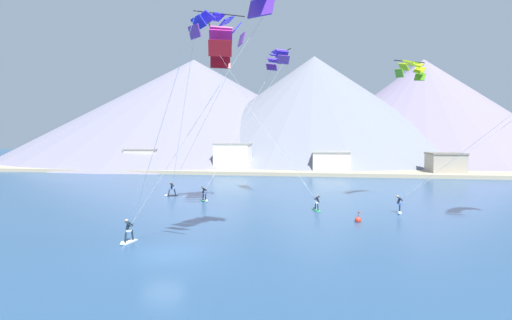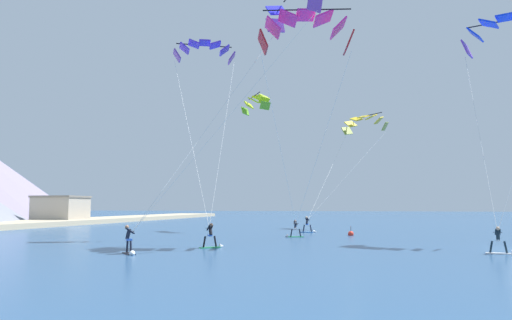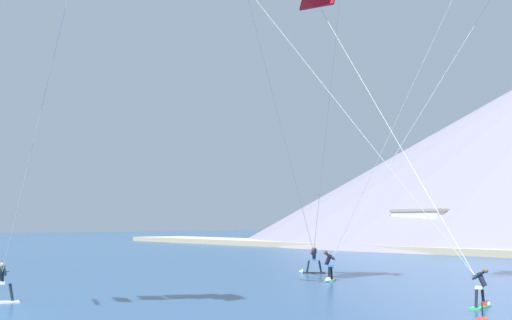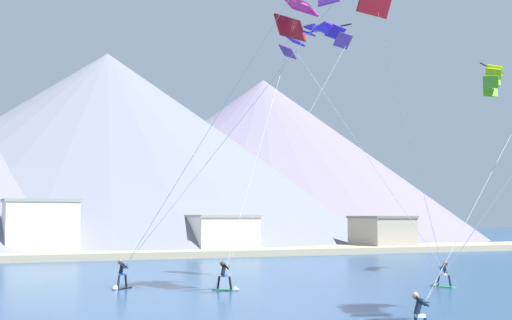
{
  "view_description": "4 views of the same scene",
  "coord_description": "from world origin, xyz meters",
  "px_view_note": "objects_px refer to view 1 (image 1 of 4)",
  "views": [
    {
      "loc": [
        9.71,
        -23.15,
        7.36
      ],
      "look_at": [
        3.19,
        15.83,
        5.11
      ],
      "focal_mm": 28.0,
      "sensor_mm": 36.0,
      "label": 1
    },
    {
      "loc": [
        -36.7,
        9.6,
        2.96
      ],
      "look_at": [
        -3.22,
        17.76,
        6.07
      ],
      "focal_mm": 35.0,
      "sensor_mm": 36.0,
      "label": 2
    },
    {
      "loc": [
        26.59,
        -6.57,
        3.33
      ],
      "look_at": [
        -3.39,
        15.46,
        6.58
      ],
      "focal_mm": 50.0,
      "sensor_mm": 36.0,
      "label": 3
    },
    {
      "loc": [
        -19.4,
        -18.23,
        4.31
      ],
      "look_at": [
        -3.21,
        17.54,
        7.43
      ],
      "focal_mm": 50.0,
      "sensor_mm": 36.0,
      "label": 4
    }
  ],
  "objects_px": {
    "parafoil_kite_mid_center": "(277,58)",
    "kitesurfer_far_left": "(170,191)",
    "kitesurfer_far_right": "(316,206)",
    "parafoil_kite_far_right": "(221,44)",
    "parafoil_kite_far_left": "(217,27)",
    "race_marker_buoy": "(358,220)",
    "kitesurfer_mid_center": "(205,197)",
    "parafoil_kite_distant_high_outer": "(412,68)",
    "kitesurfer_near_lead": "(399,208)",
    "kitesurfer_near_trail": "(127,236)"
  },
  "relations": [
    {
      "from": "kitesurfer_mid_center",
      "to": "kitesurfer_far_right",
      "type": "relative_size",
      "value": 1.01
    },
    {
      "from": "kitesurfer_mid_center",
      "to": "parafoil_kite_distant_high_outer",
      "type": "xyz_separation_m",
      "value": [
        22.89,
        2.47,
        14.4
      ]
    },
    {
      "from": "kitesurfer_far_right",
      "to": "parafoil_kite_distant_high_outer",
      "type": "height_order",
      "value": "parafoil_kite_distant_high_outer"
    },
    {
      "from": "kitesurfer_near_lead",
      "to": "parafoil_kite_far_left",
      "type": "xyz_separation_m",
      "value": [
        -17.77,
        -1.14,
        17.7
      ]
    },
    {
      "from": "kitesurfer_near_lead",
      "to": "kitesurfer_far_right",
      "type": "relative_size",
      "value": 1.02
    },
    {
      "from": "parafoil_kite_far_left",
      "to": "race_marker_buoy",
      "type": "height_order",
      "value": "parafoil_kite_far_left"
    },
    {
      "from": "kitesurfer_near_lead",
      "to": "kitesurfer_mid_center",
      "type": "height_order",
      "value": "kitesurfer_near_lead"
    },
    {
      "from": "kitesurfer_near_lead",
      "to": "kitesurfer_far_right",
      "type": "xyz_separation_m",
      "value": [
        -7.96,
        0.4,
        -0.12
      ]
    },
    {
      "from": "parafoil_kite_far_left",
      "to": "parafoil_kite_far_right",
      "type": "height_order",
      "value": "parafoil_kite_far_left"
    },
    {
      "from": "parafoil_kite_mid_center",
      "to": "kitesurfer_far_left",
      "type": "bearing_deg",
      "value": -179.25
    },
    {
      "from": "kitesurfer_near_lead",
      "to": "kitesurfer_far_left",
      "type": "relative_size",
      "value": 0.99
    },
    {
      "from": "race_marker_buoy",
      "to": "parafoil_kite_far_right",
      "type": "bearing_deg",
      "value": 169.2
    },
    {
      "from": "kitesurfer_far_right",
      "to": "race_marker_buoy",
      "type": "xyz_separation_m",
      "value": [
        3.68,
        -5.05,
        -0.3
      ]
    },
    {
      "from": "parafoil_kite_mid_center",
      "to": "race_marker_buoy",
      "type": "xyz_separation_m",
      "value": [
        8.5,
        -12.12,
        -16.53
      ]
    },
    {
      "from": "parafoil_kite_mid_center",
      "to": "parafoil_kite_distant_high_outer",
      "type": "bearing_deg",
      "value": -4.22
    },
    {
      "from": "kitesurfer_far_right",
      "to": "kitesurfer_far_left",
      "type": "bearing_deg",
      "value": 159.3
    },
    {
      "from": "kitesurfer_mid_center",
      "to": "parafoil_kite_distant_high_outer",
      "type": "relative_size",
      "value": 0.43
    },
    {
      "from": "parafoil_kite_far_left",
      "to": "parafoil_kite_distant_high_outer",
      "type": "bearing_deg",
      "value": 20.62
    },
    {
      "from": "kitesurfer_near_lead",
      "to": "kitesurfer_mid_center",
      "type": "relative_size",
      "value": 1.01
    },
    {
      "from": "parafoil_kite_far_left",
      "to": "parafoil_kite_mid_center",
      "type": "bearing_deg",
      "value": 59.92
    },
    {
      "from": "race_marker_buoy",
      "to": "parafoil_kite_distant_high_outer",
      "type": "bearing_deg",
      "value": 59.61
    },
    {
      "from": "parafoil_kite_far_left",
      "to": "kitesurfer_near_lead",
      "type": "bearing_deg",
      "value": 3.67
    },
    {
      "from": "kitesurfer_mid_center",
      "to": "parafoil_kite_mid_center",
      "type": "relative_size",
      "value": 0.11
    },
    {
      "from": "parafoil_kite_mid_center",
      "to": "parafoil_kite_far_right",
      "type": "bearing_deg",
      "value": -114.23
    },
    {
      "from": "parafoil_kite_far_right",
      "to": "race_marker_buoy",
      "type": "height_order",
      "value": "parafoil_kite_far_right"
    },
    {
      "from": "race_marker_buoy",
      "to": "parafoil_kite_mid_center",
      "type": "bearing_deg",
      "value": 125.05
    },
    {
      "from": "kitesurfer_near_trail",
      "to": "parafoil_kite_mid_center",
      "type": "bearing_deg",
      "value": 70.01
    },
    {
      "from": "kitesurfer_far_right",
      "to": "parafoil_kite_distant_high_outer",
      "type": "xyz_separation_m",
      "value": [
        10.14,
        5.97,
        14.51
      ]
    },
    {
      "from": "kitesurfer_far_right",
      "to": "parafoil_kite_far_right",
      "type": "relative_size",
      "value": 0.11
    },
    {
      "from": "kitesurfer_mid_center",
      "to": "parafoil_kite_mid_center",
      "type": "xyz_separation_m",
      "value": [
        7.93,
        3.58,
        16.13
      ]
    },
    {
      "from": "kitesurfer_near_trail",
      "to": "kitesurfer_far_left",
      "type": "xyz_separation_m",
      "value": [
        -5.44,
        21.79,
        0.07
      ]
    },
    {
      "from": "parafoil_kite_far_right",
      "to": "parafoil_kite_distant_high_outer",
      "type": "height_order",
      "value": "parafoil_kite_far_right"
    },
    {
      "from": "kitesurfer_near_lead",
      "to": "kitesurfer_mid_center",
      "type": "bearing_deg",
      "value": 169.36
    },
    {
      "from": "kitesurfer_far_right",
      "to": "parafoil_kite_mid_center",
      "type": "bearing_deg",
      "value": 124.27
    },
    {
      "from": "parafoil_kite_far_left",
      "to": "race_marker_buoy",
      "type": "distance_m",
      "value": 22.86
    },
    {
      "from": "kitesurfer_far_right",
      "to": "race_marker_buoy",
      "type": "bearing_deg",
      "value": -53.89
    },
    {
      "from": "parafoil_kite_mid_center",
      "to": "race_marker_buoy",
      "type": "height_order",
      "value": "parafoil_kite_mid_center"
    },
    {
      "from": "kitesurfer_near_trail",
      "to": "race_marker_buoy",
      "type": "xyz_separation_m",
      "value": [
        16.49,
        9.85,
        -0.35
      ]
    },
    {
      "from": "kitesurfer_far_right",
      "to": "parafoil_kite_far_left",
      "type": "height_order",
      "value": "parafoil_kite_far_left"
    },
    {
      "from": "parafoil_kite_far_right",
      "to": "race_marker_buoy",
      "type": "bearing_deg",
      "value": -10.8
    },
    {
      "from": "kitesurfer_far_left",
      "to": "kitesurfer_far_right",
      "type": "xyz_separation_m",
      "value": [
        18.24,
        -6.89,
        -0.12
      ]
    },
    {
      "from": "kitesurfer_near_lead",
      "to": "parafoil_kite_far_right",
      "type": "relative_size",
      "value": 0.11
    },
    {
      "from": "kitesurfer_far_right",
      "to": "race_marker_buoy",
      "type": "distance_m",
      "value": 6.25
    },
    {
      "from": "parafoil_kite_mid_center",
      "to": "race_marker_buoy",
      "type": "distance_m",
      "value": 22.19
    },
    {
      "from": "kitesurfer_mid_center",
      "to": "kitesurfer_far_left",
      "type": "height_order",
      "value": "kitesurfer_far_left"
    },
    {
      "from": "kitesurfer_far_left",
      "to": "parafoil_kite_far_right",
      "type": "xyz_separation_m",
      "value": [
        9.08,
        -9.49,
        15.79
      ]
    },
    {
      "from": "kitesurfer_mid_center",
      "to": "parafoil_kite_far_right",
      "type": "bearing_deg",
      "value": -59.53
    },
    {
      "from": "kitesurfer_near_lead",
      "to": "race_marker_buoy",
      "type": "xyz_separation_m",
      "value": [
        -4.28,
        -4.65,
        -0.41
      ]
    },
    {
      "from": "race_marker_buoy",
      "to": "parafoil_kite_far_left",
      "type": "bearing_deg",
      "value": 165.42
    },
    {
      "from": "kitesurfer_far_left",
      "to": "kitesurfer_near_trail",
      "type": "bearing_deg",
      "value": -75.98
    }
  ]
}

